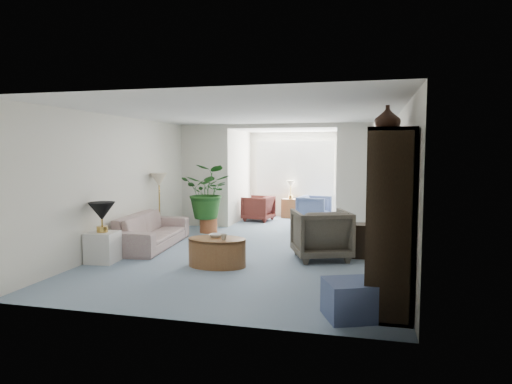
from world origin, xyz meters
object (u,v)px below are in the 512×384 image
(ottoman, at_px, (350,300))
(entertainment_cabinet, at_px, (387,216))
(sunroom_chair_maroon, at_px, (258,208))
(coffee_table, at_px, (217,252))
(sofa, at_px, (151,230))
(sunroom_chair_blue, at_px, (314,209))
(side_table_dark, at_px, (363,241))
(end_table, at_px, (103,247))
(wingback_chair, at_px, (321,234))
(framed_picture, at_px, (399,161))
(plant_pot, at_px, (208,225))
(table_lamp, at_px, (102,211))
(sunroom_table, at_px, (290,208))
(coffee_bowl, at_px, (216,236))
(coffee_cup, at_px, (224,237))
(cabinet_urn, at_px, (387,119))
(floor_lamp, at_px, (159,180))

(ottoman, bearing_deg, entertainment_cabinet, 62.79)
(sunroom_chair_maroon, bearing_deg, coffee_table, 15.73)
(sofa, bearing_deg, sunroom_chair_blue, -41.42)
(side_table_dark, distance_m, sunroom_chair_blue, 3.87)
(end_table, relative_size, wingback_chair, 0.54)
(framed_picture, relative_size, sofa, 0.23)
(coffee_table, height_order, plant_pot, coffee_table)
(table_lamp, relative_size, sunroom_table, 0.82)
(coffee_bowl, height_order, sunroom_chair_blue, sunroom_chair_blue)
(end_table, bearing_deg, framed_picture, 9.28)
(framed_picture, xyz_separation_m, coffee_cup, (-2.65, -0.65, -1.20))
(cabinet_urn, bearing_deg, ottoman, -107.43)
(ottoman, bearing_deg, coffee_cup, 139.40)
(plant_pot, bearing_deg, side_table_dark, -25.56)
(side_table_dark, height_order, entertainment_cabinet, entertainment_cabinet)
(coffee_cup, height_order, sunroom_table, coffee_cup)
(side_table_dark, bearing_deg, coffee_cup, -148.36)
(floor_lamp, height_order, coffee_table, floor_lamp)
(table_lamp, relative_size, side_table_dark, 0.75)
(coffee_cup, height_order, sunroom_chair_blue, sunroom_chair_blue)
(table_lamp, distance_m, side_table_dark, 4.48)
(floor_lamp, relative_size, entertainment_cabinet, 0.17)
(end_table, distance_m, coffee_cup, 2.10)
(cabinet_urn, distance_m, plant_pot, 5.49)
(table_lamp, bearing_deg, sunroom_chair_blue, 60.04)
(coffee_table, xyz_separation_m, coffee_cup, (0.15, -0.10, 0.27))
(ottoman, bearing_deg, framed_picture, 75.09)
(floor_lamp, distance_m, side_table_dark, 4.44)
(table_lamp, xyz_separation_m, side_table_dark, (4.20, 1.43, -0.57))
(coffee_table, bearing_deg, wingback_chair, 30.01)
(ottoman, bearing_deg, side_table_dark, 87.92)
(framed_picture, bearing_deg, coffee_bowl, -171.03)
(table_lamp, height_order, entertainment_cabinet, entertainment_cabinet)
(sofa, height_order, floor_lamp, floor_lamp)
(framed_picture, relative_size, coffee_bowl, 2.30)
(coffee_table, bearing_deg, sunroom_chair_blue, 78.34)
(coffee_cup, bearing_deg, entertainment_cabinet, -21.31)
(side_table_dark, xyz_separation_m, entertainment_cabinet, (0.29, -2.25, 0.75))
(coffee_bowl, bearing_deg, side_table_dark, 25.51)
(coffee_bowl, relative_size, sunroom_chair_maroon, 0.29)
(side_table_dark, bearing_deg, cabinet_urn, -80.51)
(wingback_chair, xyz_separation_m, ottoman, (0.59, -2.74, -0.22))
(ottoman, height_order, plant_pot, ottoman)
(framed_picture, xyz_separation_m, sofa, (-4.53, 0.58, -1.38))
(coffee_bowl, distance_m, entertainment_cabinet, 2.91)
(floor_lamp, height_order, entertainment_cabinet, entertainment_cabinet)
(end_table, bearing_deg, sunroom_chair_blue, 60.04)
(sofa, bearing_deg, sunroom_table, -29.08)
(sofa, relative_size, coffee_bowl, 10.02)
(floor_lamp, xyz_separation_m, cabinet_urn, (4.55, -2.56, 1.02))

